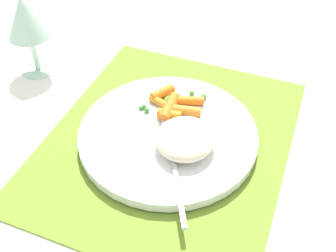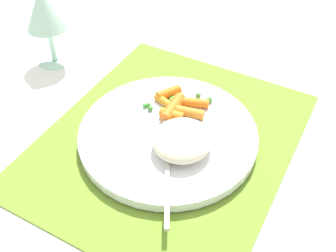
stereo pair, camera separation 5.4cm
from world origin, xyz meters
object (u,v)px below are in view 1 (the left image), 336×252
at_px(rice_mound, 185,139).
at_px(carrot_portion, 173,105).
at_px(plate, 168,135).
at_px(wine_glass, 25,19).
at_px(fork, 172,152).

distance_m(rice_mound, carrot_portion, 0.08).
height_order(plate, carrot_portion, carrot_portion).
height_order(rice_mound, carrot_portion, rice_mound).
bearing_deg(plate, wine_glass, 73.87).
xyz_separation_m(plate, rice_mound, (-0.02, -0.03, 0.02)).
bearing_deg(plate, rice_mound, -121.91).
height_order(plate, rice_mound, rice_mound).
bearing_deg(rice_mound, wine_glass, 72.01).
bearing_deg(fork, plate, 28.14).
height_order(fork, wine_glass, wine_glass).
distance_m(plate, carrot_portion, 0.05).
relative_size(plate, fork, 1.44).
bearing_deg(rice_mound, fork, 146.90).
xyz_separation_m(rice_mound, carrot_portion, (0.07, 0.04, -0.01)).
bearing_deg(wine_glass, fork, -111.81).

